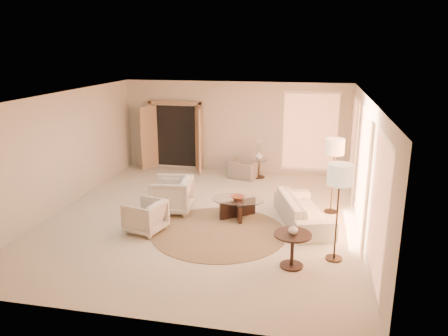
% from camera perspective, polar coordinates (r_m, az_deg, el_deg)
% --- Properties ---
extents(room, '(7.04, 8.04, 2.83)m').
position_cam_1_polar(room, '(9.80, -2.77, 1.18)').
color(room, beige).
rests_on(room, ground).
extents(windows_right, '(0.10, 6.40, 2.40)m').
position_cam_1_polar(windows_right, '(9.66, 17.61, -0.05)').
color(windows_right, '#F29261').
rests_on(windows_right, room).
extents(window_back_corner, '(1.70, 0.10, 2.40)m').
position_cam_1_polar(window_back_corner, '(13.36, 11.19, 4.64)').
color(window_back_corner, '#F29261').
rests_on(window_back_corner, room).
extents(curtains_right, '(0.06, 5.20, 2.60)m').
position_cam_1_polar(curtains_right, '(10.54, 16.88, 1.01)').
color(curtains_right, '#CCB486').
rests_on(curtains_right, room).
extents(french_doors, '(1.95, 0.66, 2.16)m').
position_cam_1_polar(french_doors, '(13.97, -6.41, 4.13)').
color(french_doors, tan).
rests_on(french_doors, room).
extents(area_rug, '(3.75, 3.75, 0.01)m').
position_cam_1_polar(area_rug, '(9.44, -0.65, -8.35)').
color(area_rug, '#473824').
rests_on(area_rug, room).
extents(sofa, '(1.47, 2.34, 0.64)m').
position_cam_1_polar(sofa, '(9.91, 10.27, -5.44)').
color(sofa, beige).
rests_on(sofa, room).
extents(armchair_left, '(0.93, 0.98, 0.93)m').
position_cam_1_polar(armchair_left, '(10.47, -6.83, -3.28)').
color(armchair_left, beige).
rests_on(armchair_left, room).
extents(armchair_right, '(0.86, 0.89, 0.76)m').
position_cam_1_polar(armchair_right, '(9.48, -10.27, -6.03)').
color(armchair_right, beige).
rests_on(armchair_right, room).
extents(accent_chair, '(0.96, 0.74, 0.75)m').
position_cam_1_polar(accent_chair, '(13.06, 2.48, 0.27)').
color(accent_chair, gray).
rests_on(accent_chair, room).
extents(coffee_table, '(1.51, 1.51, 0.44)m').
position_cam_1_polar(coffee_table, '(10.13, 1.81, -4.96)').
color(coffee_table, black).
rests_on(coffee_table, room).
extents(end_table, '(0.68, 0.68, 0.64)m').
position_cam_1_polar(end_table, '(7.99, 8.93, -9.80)').
color(end_table, black).
rests_on(end_table, room).
extents(side_table, '(0.49, 0.49, 0.57)m').
position_cam_1_polar(side_table, '(13.15, 4.56, 0.20)').
color(side_table, '#2F2519').
rests_on(side_table, room).
extents(floor_lamp_near, '(0.44, 0.44, 1.80)m').
position_cam_1_polar(floor_lamp_near, '(10.38, 14.26, 2.29)').
color(floor_lamp_near, '#2F2519').
rests_on(floor_lamp_near, room).
extents(floor_lamp_far, '(0.45, 0.45, 1.85)m').
position_cam_1_polar(floor_lamp_far, '(8.00, 14.89, -1.40)').
color(floor_lamp_far, '#2F2519').
rests_on(floor_lamp_far, room).
extents(bowl, '(0.40, 0.40, 0.08)m').
position_cam_1_polar(bowl, '(10.06, 1.82, -3.89)').
color(bowl, brown).
rests_on(bowl, coffee_table).
extents(end_vase, '(0.22, 0.22, 0.18)m').
position_cam_1_polar(end_vase, '(7.87, 9.02, -7.91)').
color(end_vase, white).
rests_on(end_vase, end_table).
extents(side_vase, '(0.28, 0.28, 0.24)m').
position_cam_1_polar(side_vase, '(13.06, 4.59, 1.65)').
color(side_vase, white).
rests_on(side_vase, side_table).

